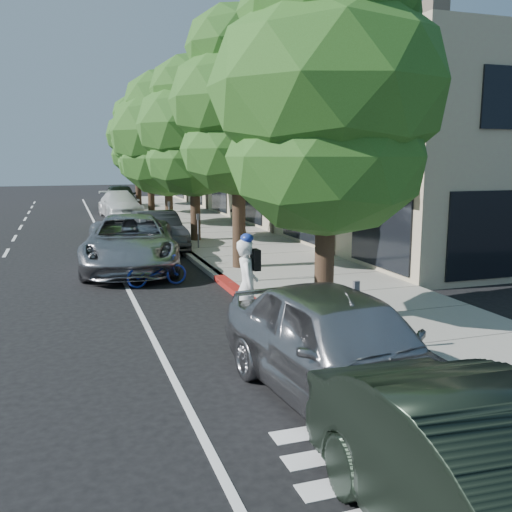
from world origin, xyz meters
name	(u,v)px	position (x,y,z in m)	size (l,w,h in m)	color
ground	(252,306)	(0.00, 0.00, 0.00)	(120.00, 120.00, 0.00)	black
sidewalk	(244,247)	(2.30, 8.00, 0.07)	(4.60, 56.00, 0.15)	gray
curb	(184,250)	(0.00, 8.00, 0.07)	(0.30, 56.00, 0.15)	#9E998E
curb_red_segment	(240,293)	(0.00, 1.00, 0.07)	(0.32, 4.00, 0.15)	maroon
storefront_building	(312,156)	(9.60, 18.00, 3.50)	(10.00, 36.00, 7.00)	#B1AB88
street_tree_0	(328,94)	(0.90, -2.00, 4.70)	(4.75, 4.75, 7.64)	black
street_tree_1	(238,105)	(0.90, 4.00, 4.98)	(4.11, 4.11, 7.83)	black
street_tree_2	(194,128)	(0.90, 10.00, 4.59)	(4.55, 4.55, 7.43)	black
street_tree_3	(167,134)	(0.90, 16.00, 4.56)	(5.61, 5.61, 7.71)	black
street_tree_4	(149,143)	(0.90, 22.00, 4.26)	(4.53, 4.53, 6.99)	black
street_tree_5	(137,136)	(0.90, 28.00, 4.82)	(4.23, 4.23, 7.65)	black
cyclist	(247,286)	(-0.70, -1.79, 0.94)	(0.69, 0.45, 1.88)	white
bicycle	(157,270)	(-1.80, 2.82, 0.44)	(0.58, 1.67, 0.88)	navy
silver_suv	(130,242)	(-2.20, 5.50, 0.84)	(2.79, 6.04, 1.68)	#9F9FA3
dark_sedan	(157,231)	(-0.81, 9.00, 0.72)	(1.52, 4.36, 1.44)	#222628
white_pickup	(120,205)	(-1.03, 21.00, 0.73)	(2.06, 5.06, 1.47)	white
dark_suv_far	(120,197)	(-0.50, 26.36, 0.84)	(1.97, 4.90, 1.67)	black
near_car_a	(340,347)	(-0.50, -5.50, 0.84)	(1.99, 4.94, 1.68)	#9A999D
near_car_b	(497,494)	(-0.85, -9.00, 0.76)	(1.60, 4.59, 1.51)	black
pedestrian	(237,212)	(3.07, 11.37, 1.10)	(0.93, 0.72, 1.90)	black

